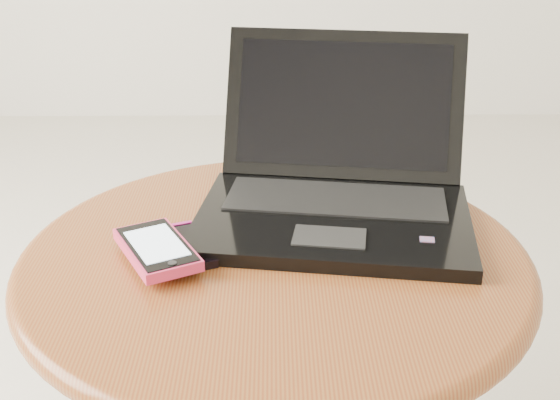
{
  "coord_description": "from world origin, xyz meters",
  "views": [
    {
      "loc": [
        -0.06,
        -0.81,
        0.9
      ],
      "look_at": [
        -0.05,
        -0.03,
        0.55
      ],
      "focal_mm": 46.75,
      "sensor_mm": 36.0,
      "label": 1
    }
  ],
  "objects": [
    {
      "name": "phone_black",
      "position": [
        -0.17,
        -0.04,
        0.49
      ],
      "size": [
        0.1,
        0.13,
        0.01
      ],
      "color": "black",
      "rests_on": "table"
    },
    {
      "name": "laptop",
      "position": [
        0.03,
        0.07,
        0.53
      ],
      "size": [
        0.38,
        0.38,
        0.21
      ],
      "color": "black",
      "rests_on": "table"
    },
    {
      "name": "phone_pink",
      "position": [
        -0.19,
        -0.07,
        0.51
      ],
      "size": [
        0.12,
        0.14,
        0.02
      ],
      "color": "#DA305C",
      "rests_on": "phone_black"
    },
    {
      "name": "table",
      "position": [
        -0.05,
        -0.04,
        0.38
      ],
      "size": [
        0.62,
        0.62,
        0.49
      ],
      "color": "#542E15",
      "rests_on": "ground"
    }
  ]
}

